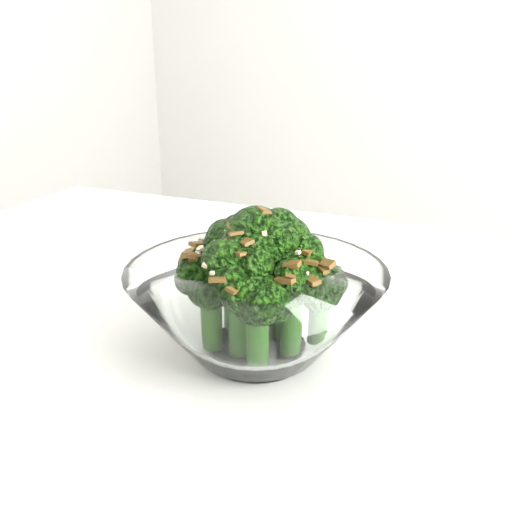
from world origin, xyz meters
The scene contains 2 objects.
table centered at (0.13, -0.04, 0.68)m, with size 1.33×1.02×0.75m.
broccoli_dish centered at (0.07, -0.08, 0.80)m, with size 0.21×0.21×0.13m.
Camera 1 is at (0.30, -0.42, 0.99)m, focal length 40.00 mm.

